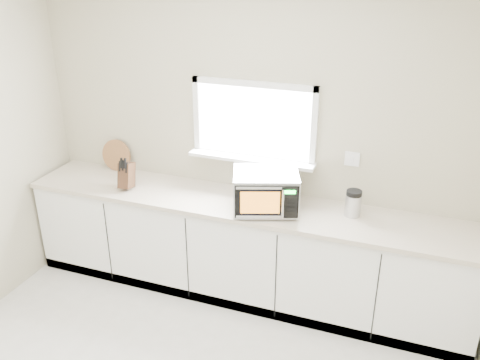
% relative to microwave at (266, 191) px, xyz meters
% --- Properties ---
extents(back_wall, '(4.00, 0.17, 2.70)m').
position_rel_microwave_xyz_m(back_wall, '(-0.23, 0.38, 0.27)').
color(back_wall, '#B9B093').
rests_on(back_wall, ground).
extents(cabinets, '(3.92, 0.60, 0.88)m').
position_rel_microwave_xyz_m(cabinets, '(-0.23, 0.08, -0.65)').
color(cabinets, white).
rests_on(cabinets, ground).
extents(countertop, '(3.92, 0.64, 0.04)m').
position_rel_microwave_xyz_m(countertop, '(-0.23, 0.07, -0.19)').
color(countertop, beige).
rests_on(countertop, cabinets).
extents(microwave, '(0.62, 0.55, 0.33)m').
position_rel_microwave_xyz_m(microwave, '(0.00, 0.00, 0.00)').
color(microwave, black).
rests_on(microwave, countertop).
extents(knife_block, '(0.13, 0.23, 0.31)m').
position_rel_microwave_xyz_m(knife_block, '(-1.29, -0.02, -0.04)').
color(knife_block, '#462B19').
rests_on(knife_block, countertop).
extents(cutting_board, '(0.31, 0.07, 0.31)m').
position_rel_microwave_xyz_m(cutting_board, '(-1.62, 0.32, -0.02)').
color(cutting_board, '#925638').
rests_on(cutting_board, countertop).
extents(coffee_grinder, '(0.15, 0.15, 0.22)m').
position_rel_microwave_xyz_m(coffee_grinder, '(0.69, 0.16, -0.06)').
color(coffee_grinder, '#B9BBC1').
rests_on(coffee_grinder, countertop).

